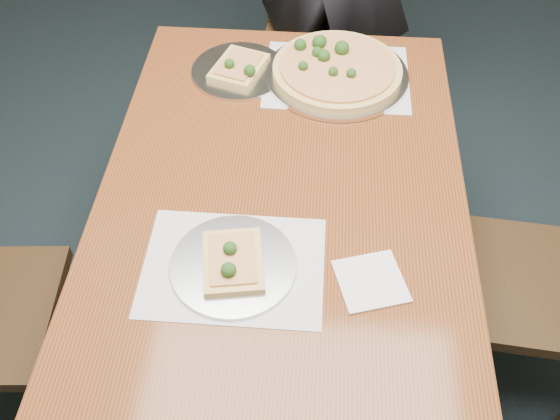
# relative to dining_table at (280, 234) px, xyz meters

# --- Properties ---
(ground) EXTENTS (8.00, 8.00, 0.00)m
(ground) POSITION_rel_dining_table_xyz_m (0.07, -0.18, -0.66)
(ground) COLOR black
(ground) RESTS_ON ground
(dining_table) EXTENTS (0.90, 1.50, 0.75)m
(dining_table) POSITION_rel_dining_table_xyz_m (0.00, 0.00, 0.00)
(dining_table) COLOR #5C2A12
(dining_table) RESTS_ON ground
(chair_far) EXTENTS (0.45, 0.45, 0.91)m
(chair_far) POSITION_rel_dining_table_xyz_m (0.06, 1.13, -0.14)
(chair_far) COLOR black
(chair_far) RESTS_ON ground
(placemat_main) EXTENTS (0.42, 0.32, 0.00)m
(placemat_main) POSITION_rel_dining_table_xyz_m (0.13, 0.53, 0.09)
(placemat_main) COLOR white
(placemat_main) RESTS_ON dining_table
(placemat_near) EXTENTS (0.40, 0.30, 0.00)m
(placemat_near) POSITION_rel_dining_table_xyz_m (-0.09, -0.17, 0.09)
(placemat_near) COLOR white
(placemat_near) RESTS_ON dining_table
(pizza_pan) EXTENTS (0.42, 0.42, 0.07)m
(pizza_pan) POSITION_rel_dining_table_xyz_m (0.12, 0.53, 0.11)
(pizza_pan) COLOR silver
(pizza_pan) RESTS_ON dining_table
(slice_plate_near) EXTENTS (0.28, 0.28, 0.06)m
(slice_plate_near) POSITION_rel_dining_table_xyz_m (-0.09, -0.17, 0.11)
(slice_plate_near) COLOR silver
(slice_plate_near) RESTS_ON dining_table
(slice_plate_far) EXTENTS (0.28, 0.28, 0.06)m
(slice_plate_far) POSITION_rel_dining_table_xyz_m (-0.16, 0.53, 0.10)
(slice_plate_far) COLOR silver
(slice_plate_far) RESTS_ON dining_table
(napkin) EXTENTS (0.18, 0.18, 0.01)m
(napkin) POSITION_rel_dining_table_xyz_m (0.21, -0.19, 0.09)
(napkin) COLOR white
(napkin) RESTS_ON dining_table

